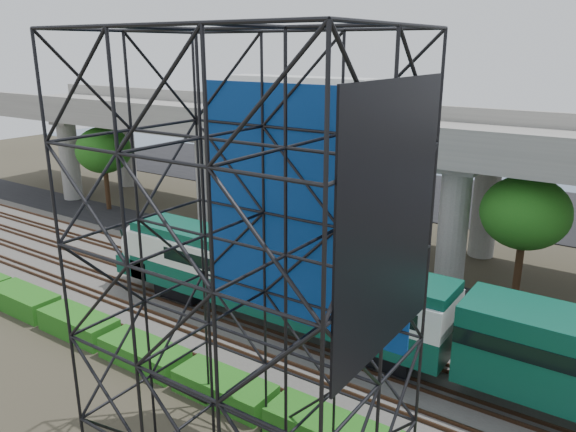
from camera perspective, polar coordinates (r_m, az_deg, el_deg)
The scene contains 13 objects.
ground at distance 31.80m, azimuth -9.69°, elevation -10.63°, with size 140.00×140.00×0.00m, color #474233.
ballast_bed at distance 33.05m, azimuth -7.27°, elevation -9.22°, with size 90.00×12.00×0.20m, color slate.
service_road at distance 39.24m, azimuth 0.98°, elevation -4.85°, with size 90.00×5.00×0.08m, color black.
parking_lot at distance 59.37m, azimuth 13.58°, elevation 2.22°, with size 90.00×18.00×0.08m, color black.
harbor_water at distance 79.90m, azimuth 19.34°, elevation 5.41°, with size 140.00×40.00×0.03m, color #455A72.
rail_tracks at distance 32.97m, azimuth -7.29°, elevation -8.94°, with size 90.00×9.52×0.16m.
commuter_train at distance 28.46m, azimuth 2.01°, elevation -7.36°, with size 29.30×3.06×4.30m.
overpass at distance 41.78m, azimuth 4.93°, elevation 8.07°, with size 80.00×12.00×12.40m.
scaffold_tower at distance 17.00m, azimuth -4.37°, elevation -7.77°, with size 9.36×6.36×15.00m.
hedge_strip at distance 28.33m, azimuth -14.40°, elevation -13.31°, with size 34.60×1.80×1.20m.
trees at distance 44.68m, azimuth 0.01°, elevation 5.26°, with size 40.94×16.94×7.69m.
suv at distance 41.20m, azimuth -1.79°, elevation -2.72°, with size 2.25×4.88×1.36m, color black.
parked_cars at distance 58.91m, azimuth 13.83°, elevation 2.74°, with size 39.98×9.62×1.30m.
Camera 1 is at (20.03, -19.98, 14.54)m, focal length 35.00 mm.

